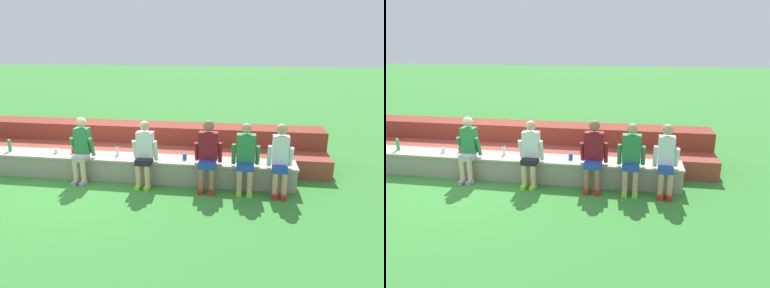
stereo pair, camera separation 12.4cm
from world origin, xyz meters
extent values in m
plane|color=#388433|center=(0.00, 0.00, 0.00)|extent=(80.00, 80.00, 0.00)
cube|color=gray|center=(0.00, 0.30, 0.24)|extent=(8.93, 0.60, 0.49)
cube|color=#ABA28E|center=(0.00, 0.30, 0.47)|extent=(8.97, 0.64, 0.04)
cube|color=#984132|center=(0.00, 1.11, 0.22)|extent=(10.62, 0.76, 0.43)
cube|color=maroon|center=(0.00, 1.87, 0.43)|extent=(10.62, 0.76, 0.86)
cylinder|color=beige|center=(-0.04, -0.18, 0.24)|extent=(0.11, 0.11, 0.49)
cylinder|color=beige|center=(0.13, -0.18, 0.24)|extent=(0.11, 0.11, 0.49)
cube|color=#99999E|center=(-0.04, -0.22, 0.04)|extent=(0.10, 0.22, 0.08)
cube|color=#99999E|center=(0.13, -0.22, 0.04)|extent=(0.10, 0.22, 0.08)
cube|color=#B2B2B7|center=(0.04, -0.06, 0.54)|extent=(0.28, 0.29, 0.12)
cube|color=#2D7F47|center=(0.04, 0.09, 0.87)|extent=(0.31, 0.20, 0.55)
sphere|color=beige|center=(0.04, 0.09, 1.27)|extent=(0.21, 0.21, 0.21)
cylinder|color=#2D7F47|center=(-0.16, 0.07, 0.75)|extent=(0.08, 0.23, 0.42)
cylinder|color=#2D7F47|center=(0.25, 0.07, 0.75)|extent=(0.08, 0.20, 0.42)
cylinder|color=#DBAD89|center=(1.32, -0.21, 0.24)|extent=(0.11, 0.11, 0.49)
cylinder|color=#DBAD89|center=(1.51, -0.21, 0.24)|extent=(0.11, 0.11, 0.49)
cube|color=#8CD833|center=(1.32, -0.25, 0.04)|extent=(0.10, 0.22, 0.08)
cube|color=#8CD833|center=(1.51, -0.25, 0.04)|extent=(0.10, 0.22, 0.08)
cube|color=black|center=(1.42, -0.08, 0.54)|extent=(0.31, 0.32, 0.12)
cube|color=white|center=(1.42, 0.05, 0.86)|extent=(0.34, 0.20, 0.53)
sphere|color=#DBAD89|center=(1.42, 0.05, 1.25)|extent=(0.21, 0.21, 0.21)
cylinder|color=white|center=(1.20, 0.03, 0.74)|extent=(0.08, 0.18, 0.43)
cylinder|color=white|center=(1.64, 0.03, 0.74)|extent=(0.08, 0.14, 0.43)
cylinder|color=#996B4C|center=(2.60, -0.21, 0.24)|extent=(0.11, 0.11, 0.49)
cylinder|color=#996B4C|center=(2.81, -0.21, 0.24)|extent=(0.11, 0.11, 0.49)
cube|color=red|center=(2.60, -0.25, 0.04)|extent=(0.10, 0.22, 0.08)
cube|color=red|center=(2.81, -0.25, 0.04)|extent=(0.10, 0.22, 0.08)
cube|color=#2347B2|center=(2.70, -0.08, 0.54)|extent=(0.34, 0.32, 0.12)
cube|color=maroon|center=(2.70, 0.10, 0.88)|extent=(0.38, 0.20, 0.56)
sphere|color=#996B4C|center=(2.70, 0.10, 1.29)|extent=(0.22, 0.22, 0.22)
cylinder|color=maroon|center=(2.47, 0.08, 0.75)|extent=(0.08, 0.22, 0.42)
cylinder|color=maroon|center=(2.94, 0.08, 0.75)|extent=(0.08, 0.14, 0.43)
cylinder|color=tan|center=(3.34, -0.19, 0.24)|extent=(0.11, 0.11, 0.49)
cylinder|color=tan|center=(3.55, -0.19, 0.24)|extent=(0.11, 0.11, 0.49)
cube|color=#8CD833|center=(3.34, -0.23, 0.04)|extent=(0.10, 0.22, 0.08)
cube|color=#8CD833|center=(3.55, -0.23, 0.04)|extent=(0.10, 0.22, 0.08)
cube|color=#2347B2|center=(3.45, -0.07, 0.54)|extent=(0.33, 0.30, 0.12)
cube|color=#2D7F47|center=(3.45, 0.05, 0.88)|extent=(0.37, 0.20, 0.56)
sphere|color=tan|center=(3.45, 0.05, 1.27)|extent=(0.20, 0.20, 0.20)
cylinder|color=#2D7F47|center=(3.21, 0.03, 0.75)|extent=(0.08, 0.14, 0.43)
cylinder|color=#2D7F47|center=(3.68, 0.03, 0.75)|extent=(0.08, 0.20, 0.42)
cylinder|color=tan|center=(4.02, -0.22, 0.24)|extent=(0.11, 0.11, 0.49)
cylinder|color=tan|center=(4.19, -0.22, 0.24)|extent=(0.11, 0.11, 0.49)
cube|color=red|center=(4.02, -0.26, 0.04)|extent=(0.10, 0.22, 0.08)
cube|color=red|center=(4.19, -0.26, 0.04)|extent=(0.10, 0.22, 0.08)
cube|color=#2347B2|center=(4.10, -0.09, 0.54)|extent=(0.28, 0.33, 0.12)
cube|color=white|center=(4.10, 0.04, 0.88)|extent=(0.31, 0.20, 0.56)
sphere|color=tan|center=(4.10, 0.04, 1.28)|extent=(0.21, 0.21, 0.21)
cylinder|color=white|center=(3.90, 0.02, 0.75)|extent=(0.08, 0.14, 0.43)
cylinder|color=white|center=(4.31, 0.02, 0.75)|extent=(0.08, 0.23, 0.42)
cylinder|color=green|center=(-1.82, 0.28, 0.62)|extent=(0.07, 0.07, 0.25)
cylinder|color=white|center=(-1.82, 0.28, 0.76)|extent=(0.04, 0.04, 0.02)
cylinder|color=silver|center=(0.69, 0.36, 0.59)|extent=(0.06, 0.06, 0.19)
cylinder|color=black|center=(0.69, 0.36, 0.70)|extent=(0.04, 0.04, 0.02)
cylinder|color=white|center=(-0.71, 0.29, 0.55)|extent=(0.08, 0.08, 0.11)
cylinder|color=red|center=(-0.34, 0.35, 0.55)|extent=(0.08, 0.08, 0.12)
cylinder|color=blue|center=(2.18, 0.31, 0.55)|extent=(0.09, 0.09, 0.12)
camera|label=1|loc=(3.37, -6.44, 2.83)|focal=32.12mm
camera|label=2|loc=(3.49, -6.42, 2.83)|focal=32.12mm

